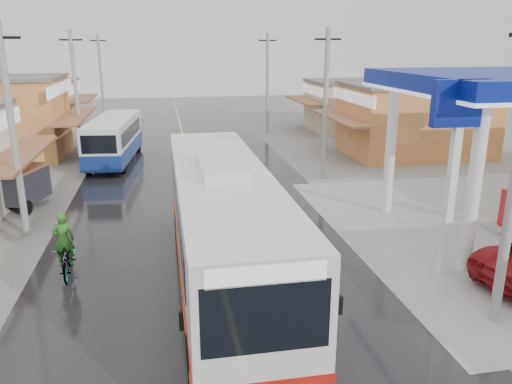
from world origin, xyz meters
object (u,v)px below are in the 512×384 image
Objects in this scene: second_bus at (114,139)px; tricycle_near at (23,185)px; coach_bus at (223,227)px; cyclist at (66,254)px.

second_bus is 3.04× the size of tricycle_near.
coach_bus is 4.59× the size of tricycle_near.
tricycle_near is (-3.33, -8.48, -0.41)m from second_bus.
second_bus is at bearing 84.48° from cyclist.
cyclist reaches higher than tricycle_near.
second_bus is 16.14m from cyclist.
coach_bus is 12.27m from tricycle_near.
tricycle_near is (-7.97, 9.29, -0.86)m from coach_bus.
second_bus is 3.87× the size of cyclist.
cyclist is (-4.86, 1.65, -1.21)m from coach_bus.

